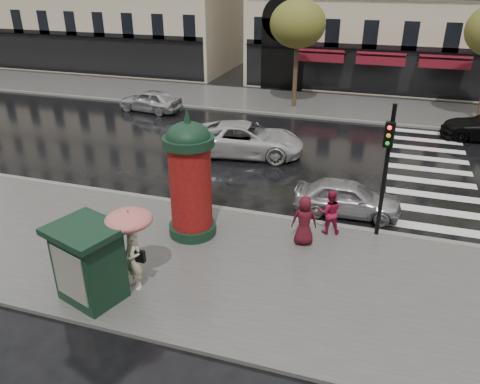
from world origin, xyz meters
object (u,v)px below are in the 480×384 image
(newsstand, at_px, (89,262))
(car_white, at_px, (245,139))
(woman_umbrella, at_px, (131,237))
(woman_red, at_px, (330,212))
(morris_column, at_px, (190,176))
(car_silver, at_px, (347,197))
(man_burgundy, at_px, (304,221))
(traffic_light, at_px, (387,160))
(car_far_silver, at_px, (150,101))

(newsstand, xyz_separation_m, car_white, (0.64, 11.90, -0.46))
(woman_umbrella, relative_size, woman_red, 1.57)
(woman_red, height_order, morris_column, morris_column)
(car_silver, distance_m, car_white, 7.12)
(woman_red, distance_m, morris_column, 4.77)
(man_burgundy, bearing_deg, newsstand, 28.45)
(traffic_light, bearing_deg, newsstand, -141.33)
(woman_umbrella, relative_size, newsstand, 1.12)
(woman_red, bearing_deg, woman_umbrella, 29.83)
(morris_column, relative_size, newsstand, 2.00)
(woman_red, xyz_separation_m, car_silver, (0.41, 1.80, -0.24))
(woman_umbrella, xyz_separation_m, car_white, (-0.22, 11.14, -0.95))
(car_far_silver, bearing_deg, woman_umbrella, 33.50)
(man_burgundy, xyz_separation_m, morris_column, (-3.68, -0.47, 1.26))
(woman_red, relative_size, traffic_light, 0.35)
(traffic_light, distance_m, car_white, 9.21)
(traffic_light, xyz_separation_m, newsstand, (-7.14, -5.71, -1.59))
(traffic_light, bearing_deg, man_burgundy, -150.64)
(man_burgundy, height_order, traffic_light, traffic_light)
(car_white, bearing_deg, traffic_light, -141.47)
(man_burgundy, relative_size, traffic_light, 0.37)
(traffic_light, height_order, car_white, traffic_light)
(car_silver, relative_size, car_far_silver, 0.94)
(newsstand, bearing_deg, car_silver, 50.25)
(woman_umbrella, bearing_deg, car_far_silver, 116.18)
(car_white, relative_size, car_far_silver, 1.38)
(traffic_light, relative_size, newsstand, 2.04)
(newsstand, bearing_deg, car_far_silver, 112.82)
(morris_column, xyz_separation_m, newsstand, (-1.22, -3.98, -0.98))
(woman_red, relative_size, newsstand, 0.71)
(woman_red, height_order, man_burgundy, man_burgundy)
(traffic_light, xyz_separation_m, car_silver, (-1.15, 1.49, -2.17))
(morris_column, relative_size, car_far_silver, 1.07)
(man_burgundy, xyz_separation_m, car_white, (-4.26, 7.45, -0.17))
(car_far_silver, bearing_deg, morris_column, 39.80)
(woman_umbrella, xyz_separation_m, car_far_silver, (-8.18, 16.63, -1.04))
(morris_column, distance_m, car_silver, 5.96)
(car_silver, xyz_separation_m, car_far_silver, (-13.30, 10.19, 0.04))
(man_burgundy, relative_size, newsstand, 0.76)
(car_white, bearing_deg, car_silver, -139.21)
(woman_red, bearing_deg, morris_column, 3.29)
(woman_umbrella, height_order, newsstand, woman_umbrella)
(newsstand, height_order, car_white, newsstand)
(newsstand, height_order, car_far_silver, newsstand)
(woman_umbrella, xyz_separation_m, man_burgundy, (4.04, 3.69, -0.78))
(newsstand, relative_size, car_silver, 0.57)
(woman_red, distance_m, newsstand, 7.77)
(car_silver, bearing_deg, morris_column, 121.67)
(woman_umbrella, relative_size, man_burgundy, 1.47)
(woman_red, bearing_deg, car_silver, -117.52)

